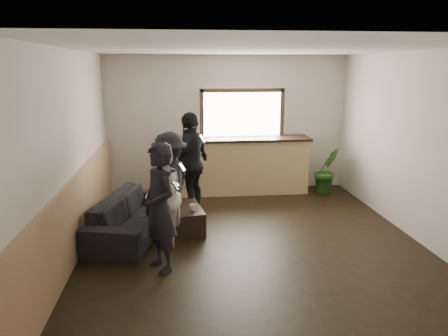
{
  "coord_description": "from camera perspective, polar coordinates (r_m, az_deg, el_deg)",
  "views": [
    {
      "loc": [
        -1.07,
        -6.02,
        2.56
      ],
      "look_at": [
        -0.36,
        0.4,
        1.06
      ],
      "focal_mm": 35.0,
      "sensor_mm": 36.0,
      "label": 1
    }
  ],
  "objects": [
    {
      "name": "ground",
      "position": [
        6.63,
        3.51,
        -9.68
      ],
      "size": [
        5.0,
        6.0,
        0.01
      ],
      "primitive_type": "cube",
      "color": "black"
    },
    {
      "name": "room_shell",
      "position": [
        6.12,
        -3.12,
        2.79
      ],
      "size": [
        5.01,
        6.01,
        2.8
      ],
      "color": "silver",
      "rests_on": "ground"
    },
    {
      "name": "bar_counter",
      "position": [
        9.03,
        2.55,
        0.8
      ],
      "size": [
        2.7,
        0.68,
        2.13
      ],
      "color": "tan",
      "rests_on": "ground"
    },
    {
      "name": "sofa",
      "position": [
        6.96,
        -11.66,
        -6.04
      ],
      "size": [
        1.35,
        2.27,
        0.62
      ],
      "primitive_type": "imported",
      "rotation": [
        0.0,
        0.0,
        1.32
      ],
      "color": "black",
      "rests_on": "ground"
    },
    {
      "name": "coffee_table",
      "position": [
        7.03,
        -5.02,
        -6.63
      ],
      "size": [
        0.6,
        0.93,
        0.39
      ],
      "primitive_type": "cube",
      "rotation": [
        0.0,
        0.0,
        0.14
      ],
      "color": "black",
      "rests_on": "ground"
    },
    {
      "name": "cup_a",
      "position": [
        7.09,
        -6.03,
        -4.42
      ],
      "size": [
        0.17,
        0.17,
        0.1
      ],
      "primitive_type": "imported",
      "rotation": [
        0.0,
        0.0,
        5.72
      ],
      "color": "silver",
      "rests_on": "coffee_table"
    },
    {
      "name": "cup_b",
      "position": [
        6.79,
        -4.06,
        -5.16
      ],
      "size": [
        0.15,
        0.15,
        0.1
      ],
      "primitive_type": "imported",
      "rotation": [
        0.0,
        0.0,
        5.24
      ],
      "color": "silver",
      "rests_on": "coffee_table"
    },
    {
      "name": "potted_plant",
      "position": [
        9.26,
        13.24,
        -0.27
      ],
      "size": [
        0.62,
        0.54,
        0.95
      ],
      "primitive_type": "imported",
      "rotation": [
        0.0,
        0.0,
        0.26
      ],
      "color": "#2D6623",
      "rests_on": "ground"
    },
    {
      "name": "person_a",
      "position": [
        5.58,
        -8.38,
        -5.19
      ],
      "size": [
        0.64,
        0.72,
        1.65
      ],
      "rotation": [
        0.0,
        0.0,
        -1.05
      ],
      "color": "black",
      "rests_on": "ground"
    },
    {
      "name": "person_b",
      "position": [
        6.3,
        -8.18,
        -3.63
      ],
      "size": [
        0.76,
        0.87,
        1.53
      ],
      "rotation": [
        0.0,
        0.0,
        -1.84
      ],
      "color": "#BEB5AB",
      "rests_on": "ground"
    },
    {
      "name": "person_c",
      "position": [
        6.98,
        -7.07,
        -1.74
      ],
      "size": [
        0.95,
        1.17,
        1.57
      ],
      "rotation": [
        0.0,
        0.0,
        -1.99
      ],
      "color": "black",
      "rests_on": "ground"
    },
    {
      "name": "person_d",
      "position": [
        7.66,
        -4.26,
        0.57
      ],
      "size": [
        0.91,
        1.14,
        1.81
      ],
      "rotation": [
        0.0,
        0.0,
        -2.09
      ],
      "color": "black",
      "rests_on": "ground"
    }
  ]
}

